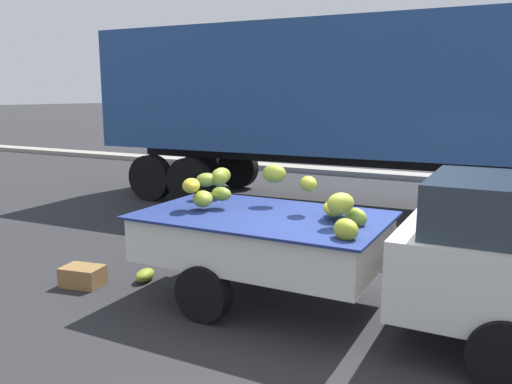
{
  "coord_description": "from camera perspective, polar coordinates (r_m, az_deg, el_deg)",
  "views": [
    {
      "loc": [
        1.58,
        -5.47,
        2.48
      ],
      "look_at": [
        -1.31,
        0.13,
        1.29
      ],
      "focal_mm": 36.46,
      "sensor_mm": 36.0,
      "label": 1
    }
  ],
  "objects": [
    {
      "name": "produce_crate",
      "position": [
        7.28,
        -18.47,
        -8.74
      ],
      "size": [
        0.58,
        0.45,
        0.26
      ],
      "primitive_type": "cube",
      "rotation": [
        0.0,
        0.0,
        0.18
      ],
      "color": "olive",
      "rests_on": "ground"
    },
    {
      "name": "curb_strip",
      "position": [
        15.92,
        21.3,
        1.26
      ],
      "size": [
        80.0,
        0.8,
        0.16
      ],
      "primitive_type": "cube",
      "color": "gray",
      "rests_on": "ground"
    },
    {
      "name": "semi_trailer",
      "position": [
        11.44,
        11.26,
        10.78
      ],
      "size": [
        12.08,
        2.97,
        3.95
      ],
      "rotation": [
        0.0,
        0.0,
        0.03
      ],
      "color": "navy",
      "rests_on": "ground"
    },
    {
      "name": "ground",
      "position": [
        6.21,
        10.55,
        -13.06
      ],
      "size": [
        220.0,
        220.0,
        0.0
      ],
      "primitive_type": "plane",
      "color": "#28282B"
    },
    {
      "name": "fallen_banana_bunch_near_tailgate",
      "position": [
        7.24,
        -12.09,
        -8.91
      ],
      "size": [
        0.29,
        0.41,
        0.16
      ],
      "primitive_type": "ellipsoid",
      "rotation": [
        0.0,
        0.0,
        1.78
      ],
      "color": "olive",
      "rests_on": "ground"
    },
    {
      "name": "pickup_truck",
      "position": [
        5.63,
        19.5,
        -6.4
      ],
      "size": [
        5.11,
        1.82,
        1.7
      ],
      "rotation": [
        0.0,
        0.0,
        -0.0
      ],
      "color": "silver",
      "rests_on": "ground"
    }
  ]
}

